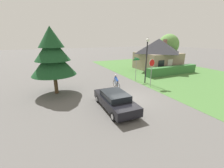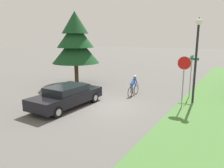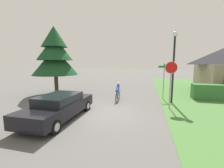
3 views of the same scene
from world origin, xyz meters
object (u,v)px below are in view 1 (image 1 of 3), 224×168
object	(u,v)px
stop_sign	(152,67)
cyclist	(116,82)
street_lamp	(147,53)
conifer_tall_near	(52,55)
street_name_sign	(136,65)
cottage_house	(158,54)
deciduous_tree_right	(169,45)
sedan_left_lane	(115,100)

from	to	relation	value
stop_sign	cyclist	bearing A→B (deg)	-21.16
street_lamp	conifer_tall_near	world-z (taller)	conifer_tall_near
street_name_sign	stop_sign	bearing A→B (deg)	-87.33
conifer_tall_near	street_lamp	bearing A→B (deg)	-4.08
cottage_house	cyclist	xyz separation A→B (m)	(-10.81, -6.27, -1.92)
street_lamp	deciduous_tree_right	xyz separation A→B (m)	(11.17, 8.11, 0.43)
cottage_house	cyclist	bearing A→B (deg)	-149.90
conifer_tall_near	deciduous_tree_right	xyz separation A→B (m)	(21.06, 7.40, 0.21)
cottage_house	street_name_sign	world-z (taller)	cottage_house
street_lamp	deciduous_tree_right	size ratio (longest dim) A/B	0.88
stop_sign	street_lamp	distance (m)	1.96
cyclist	street_name_sign	world-z (taller)	street_name_sign
cottage_house	deciduous_tree_right	bearing A→B (deg)	26.54
sedan_left_lane	street_lamp	bearing A→B (deg)	-52.08
sedan_left_lane	street_name_sign	bearing A→B (deg)	-42.82
cyclist	deciduous_tree_right	distance (m)	17.60
conifer_tall_near	deciduous_tree_right	distance (m)	22.32
conifer_tall_near	deciduous_tree_right	size ratio (longest dim) A/B	1.05
street_lamp	deciduous_tree_right	world-z (taller)	deciduous_tree_right
stop_sign	street_name_sign	xyz separation A→B (m)	(-0.13, 2.73, -0.18)
sedan_left_lane	street_lamp	world-z (taller)	street_lamp
sedan_left_lane	deciduous_tree_right	xyz separation A→B (m)	(17.36, 12.74, 3.22)
cottage_house	street_lamp	distance (m)	9.12
cottage_house	street_lamp	size ratio (longest dim) A/B	1.30
sedan_left_lane	street_name_sign	xyz separation A→B (m)	(5.72, 5.94, 1.30)
cottage_house	stop_sign	bearing A→B (deg)	-134.35
sedan_left_lane	deciduous_tree_right	bearing A→B (deg)	-52.62
sedan_left_lane	deciduous_tree_right	world-z (taller)	deciduous_tree_right
cyclist	deciduous_tree_right	xyz separation A→B (m)	(15.12, 8.42, 3.20)
sedan_left_lane	conifer_tall_near	distance (m)	7.16
sedan_left_lane	stop_sign	xyz separation A→B (m)	(5.85, 3.21, 1.48)
stop_sign	deciduous_tree_right	size ratio (longest dim) A/B	0.51
street_name_sign	deciduous_tree_right	xyz separation A→B (m)	(11.64, 6.80, 1.92)
street_lamp	conifer_tall_near	distance (m)	9.91
cyclist	conifer_tall_near	xyz separation A→B (m)	(-5.94, 1.02, 2.99)
street_name_sign	conifer_tall_near	world-z (taller)	conifer_tall_near
cyclist	street_name_sign	bearing A→B (deg)	-64.02
sedan_left_lane	street_name_sign	distance (m)	8.35
street_name_sign	street_lamp	bearing A→B (deg)	-70.22
sedan_left_lane	cyclist	distance (m)	4.86
stop_sign	conifer_tall_near	xyz separation A→B (m)	(-9.54, 2.13, 1.53)
cyclist	conifer_tall_near	world-z (taller)	conifer_tall_near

